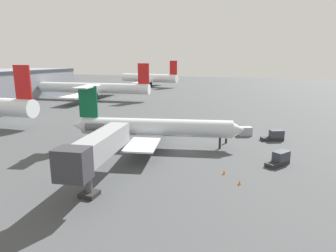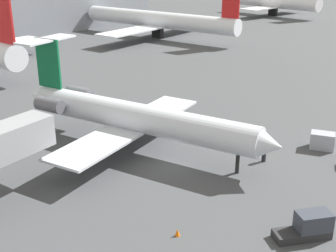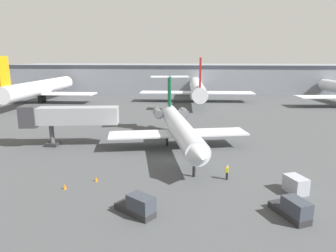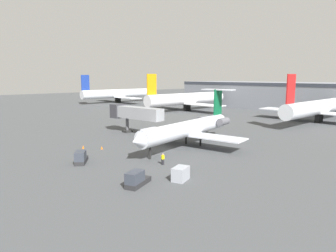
# 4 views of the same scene
# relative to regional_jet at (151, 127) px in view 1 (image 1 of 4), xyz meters

# --- Properties ---
(ground_plane) EXTENTS (400.00, 400.00, 0.10)m
(ground_plane) POSITION_rel_regional_jet_xyz_m (0.01, -5.71, -3.48)
(ground_plane) COLOR #424447
(regional_jet) EXTENTS (21.33, 29.27, 10.15)m
(regional_jet) POSITION_rel_regional_jet_xyz_m (0.00, 0.00, 0.00)
(regional_jet) COLOR silver
(regional_jet) RESTS_ON ground_plane
(jet_bridge) EXTENTS (14.76, 4.91, 6.37)m
(jet_bridge) POSITION_rel_regional_jet_xyz_m (-17.60, -0.36, 1.23)
(jet_bridge) COLOR gray
(jet_bridge) RESTS_ON ground_plane
(ground_crew_marshaller) EXTENTS (0.33, 0.44, 1.69)m
(ground_crew_marshaller) POSITION_rel_regional_jet_xyz_m (6.09, -11.73, -2.58)
(ground_crew_marshaller) COLOR black
(ground_crew_marshaller) RESTS_ON ground_plane
(baggage_tug_lead) EXTENTS (2.91, 4.22, 1.90)m
(baggage_tug_lead) POSITION_rel_regional_jet_xyz_m (10.84, -19.85, -2.60)
(baggage_tug_lead) COLOR #262628
(baggage_tug_lead) RESTS_ON ground_plane
(baggage_tug_trailing) EXTENTS (4.07, 3.46, 1.90)m
(baggage_tug_trailing) POSITION_rel_regional_jet_xyz_m (-2.49, -20.37, -2.60)
(baggage_tug_trailing) COLOR #262628
(baggage_tug_trailing) RESTS_ON ground_plane
(cargo_container_uld) EXTENTS (2.30, 2.75, 1.69)m
(cargo_container_uld) POSITION_rel_regional_jet_xyz_m (12.74, -14.52, -2.59)
(cargo_container_uld) COLOR #999EA8
(cargo_container_uld) RESTS_ON ground_plane
(traffic_cone_near) EXTENTS (0.36, 0.36, 0.55)m
(traffic_cone_near) POSITION_rel_regional_jet_xyz_m (-11.19, -15.77, -3.16)
(traffic_cone_near) COLOR orange
(traffic_cone_near) RESTS_ON ground_plane
(traffic_cone_mid) EXTENTS (0.36, 0.36, 0.55)m
(traffic_cone_mid) POSITION_rel_regional_jet_xyz_m (-8.51, -13.55, -3.16)
(traffic_cone_mid) COLOR orange
(traffic_cone_mid) RESTS_ON ground_plane
(parked_airliner_east_mid) EXTENTS (36.10, 42.64, 13.09)m
(parked_airliner_east_mid) POSITION_rel_regional_jet_xyz_m (48.29, 42.04, 0.70)
(parked_airliner_east_mid) COLOR silver
(parked_airliner_east_mid) RESTS_ON ground_plane
(parked_airliner_east_end) EXTENTS (27.55, 32.52, 13.70)m
(parked_airliner_east_end) POSITION_rel_regional_jet_xyz_m (103.20, 42.79, 1.02)
(parked_airliner_east_end) COLOR white
(parked_airliner_east_end) RESTS_ON ground_plane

